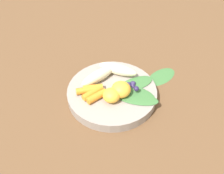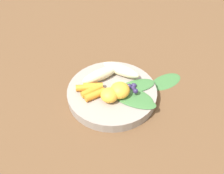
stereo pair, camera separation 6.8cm
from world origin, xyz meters
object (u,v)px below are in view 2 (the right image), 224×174
banana_peeled_left (101,75)px  orange_segment_near (120,90)px  banana_peeled_right (122,70)px  bowl (112,93)px  kale_leaf_stray (166,81)px

banana_peeled_left → orange_segment_near: orange_segment_near is taller
banana_peeled_left → banana_peeled_right: bearing=164.0°
bowl → banana_peeled_right: size_ratio=2.13×
banana_peeled_right → orange_segment_near: size_ratio=2.21×
bowl → banana_peeled_left: banana_peeled_left is taller
bowl → kale_leaf_stray: bowl is taller
bowl → orange_segment_near: 0.05m
banana_peeled_left → orange_segment_near: 0.09m
banana_peeled_right → kale_leaf_stray: (0.13, 0.05, -0.04)m
orange_segment_near → banana_peeled_left: bearing=150.4°
orange_segment_near → kale_leaf_stray: (0.10, 0.14, -0.05)m
banana_peeled_right → orange_segment_near: 0.09m
banana_peeled_right → kale_leaf_stray: bearing=-151.2°
bowl → banana_peeled_left: (-0.05, 0.03, 0.03)m
bowl → orange_segment_near: orange_segment_near is taller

